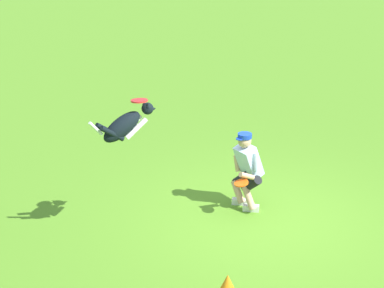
% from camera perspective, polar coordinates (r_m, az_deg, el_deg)
% --- Properties ---
extents(ground_plane, '(60.00, 60.00, 0.00)m').
position_cam_1_polar(ground_plane, '(9.65, 6.60, -7.21)').
color(ground_plane, '#528A24').
extents(person, '(0.57, 0.70, 1.29)m').
position_cam_1_polar(person, '(9.76, 5.11, -2.25)').
color(person, silver).
rests_on(person, ground_plane).
extents(dog, '(0.80, 0.75, 0.57)m').
position_cam_1_polar(dog, '(8.50, -6.24, 1.75)').
color(dog, black).
extents(frisbee_flying, '(0.24, 0.24, 0.04)m').
position_cam_1_polar(frisbee_flying, '(8.45, -4.92, 4.04)').
color(frisbee_flying, red).
extents(frisbee_held, '(0.26, 0.26, 0.09)m').
position_cam_1_polar(frisbee_held, '(9.45, 4.61, -3.63)').
color(frisbee_held, '#EB5612').
rests_on(frisbee_held, person).
extents(training_cone, '(0.29, 0.29, 0.32)m').
position_cam_1_polar(training_cone, '(7.86, 3.32, -13.01)').
color(training_cone, orange).
rests_on(training_cone, ground_plane).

